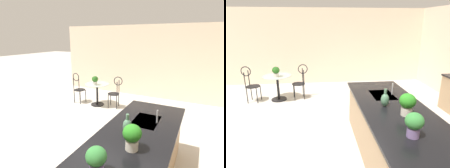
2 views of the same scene
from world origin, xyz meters
TOP-DOWN VIEW (x-y plane):
  - ground_plane at (0.00, 0.00)m, footprint 40.00×40.00m
  - wall_left_window at (-4.26, 0.00)m, footprint 0.12×7.80m
  - kitchen_island at (0.30, 0.85)m, footprint 2.80×1.06m
  - bistro_table at (-2.56, -1.51)m, footprint 0.80×0.80m
  - chair_near_window at (-2.50, -2.24)m, footprint 0.42×0.50m
  - chair_by_island at (-2.62, -0.86)m, footprint 0.45×0.51m
  - sink_faucet at (-0.25, 1.03)m, footprint 0.02×0.02m
  - potted_plant_on_table at (-2.42, -1.49)m, footprint 0.21×0.21m
  - potted_plant_counter_far at (1.15, 0.76)m, footprint 0.21×0.21m
  - potted_plant_counter_near at (0.60, 0.92)m, footprint 0.23×0.23m
  - vase_on_counter at (0.25, 0.72)m, footprint 0.13×0.13m

SIDE VIEW (x-z plane):
  - ground_plane at x=0.00m, z-range 0.00..0.00m
  - bistro_table at x=-2.56m, z-range 0.08..0.82m
  - kitchen_island at x=0.30m, z-range 0.00..0.92m
  - chair_near_window at x=-2.50m, z-range 0.05..1.09m
  - chair_by_island at x=-2.62m, z-range 0.05..1.09m
  - potted_plant_on_table at x=-2.42m, z-range 0.76..1.05m
  - sink_faucet at x=-0.25m, z-range 0.92..1.14m
  - vase_on_counter at x=0.25m, z-range 0.89..1.17m
  - potted_plant_counter_far at x=1.15m, z-range 0.94..1.24m
  - potted_plant_counter_near at x=0.60m, z-range 0.94..1.27m
  - wall_left_window at x=-4.26m, z-range 0.00..2.70m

